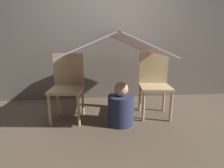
# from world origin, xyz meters

# --- Properties ---
(ground_plane) EXTENTS (8.80, 8.80, 0.00)m
(ground_plane) POSITION_xyz_m (0.00, 0.00, 0.00)
(ground_plane) COLOR brown
(wall_back) EXTENTS (7.00, 0.05, 2.50)m
(wall_back) POSITION_xyz_m (0.00, 1.19, 1.25)
(wall_back) COLOR #6B6056
(wall_back) RESTS_ON ground_plane
(chair_left) EXTENTS (0.46, 0.46, 0.91)m
(chair_left) POSITION_xyz_m (-0.61, 0.30, 0.50)
(chair_left) COLOR #D1B27F
(chair_left) RESTS_ON ground_plane
(chair_right) EXTENTS (0.48, 0.48, 0.91)m
(chair_right) POSITION_xyz_m (0.63, 0.30, 0.50)
(chair_right) COLOR #D1B27F
(chair_right) RESTS_ON ground_plane
(sheet_canopy) EXTENTS (1.25, 1.32, 0.27)m
(sheet_canopy) POSITION_xyz_m (0.00, 0.23, 1.04)
(sheet_canopy) COLOR silver
(person_front) EXTENTS (0.34, 0.34, 0.57)m
(person_front) POSITION_xyz_m (0.10, 0.02, 0.23)
(person_front) COLOR #2D3351
(person_front) RESTS_ON ground_plane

